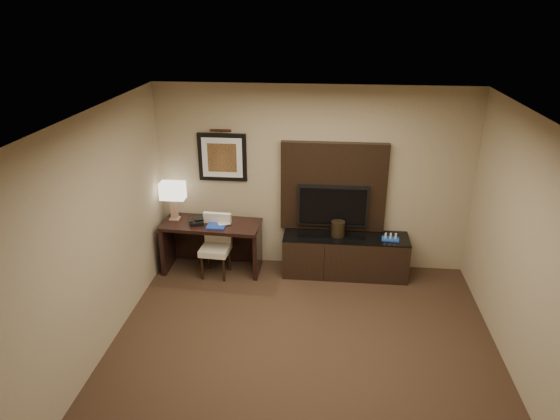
# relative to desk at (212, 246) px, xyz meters

# --- Properties ---
(floor) EXTENTS (4.50, 5.00, 0.01)m
(floor) POSITION_rel_desk_xyz_m (1.44, -2.15, -0.38)
(floor) COLOR #332217
(floor) RESTS_ON ground
(ceiling) EXTENTS (4.50, 5.00, 0.01)m
(ceiling) POSITION_rel_desk_xyz_m (1.44, -2.15, 2.32)
(ceiling) COLOR silver
(ceiling) RESTS_ON wall_back
(wall_back) EXTENTS (4.50, 0.01, 2.70)m
(wall_back) POSITION_rel_desk_xyz_m (1.44, 0.35, 0.97)
(wall_back) COLOR tan
(wall_back) RESTS_ON floor
(wall_left) EXTENTS (0.01, 5.00, 2.70)m
(wall_left) POSITION_rel_desk_xyz_m (-0.81, -2.15, 0.97)
(wall_left) COLOR tan
(wall_left) RESTS_ON floor
(wall_right) EXTENTS (0.01, 5.00, 2.70)m
(wall_right) POSITION_rel_desk_xyz_m (3.69, -2.15, 0.97)
(wall_right) COLOR tan
(wall_right) RESTS_ON floor
(desk) EXTENTS (1.44, 0.69, 0.76)m
(desk) POSITION_rel_desk_xyz_m (0.00, 0.00, 0.00)
(desk) COLOR black
(desk) RESTS_ON floor
(credenza) EXTENTS (1.79, 0.50, 0.62)m
(credenza) POSITION_rel_desk_xyz_m (1.95, 0.05, -0.07)
(credenza) COLOR black
(credenza) RESTS_ON floor
(tv_wall_panel) EXTENTS (1.50, 0.12, 1.30)m
(tv_wall_panel) POSITION_rel_desk_xyz_m (1.74, 0.29, 0.89)
(tv_wall_panel) COLOR black
(tv_wall_panel) RESTS_ON wall_back
(tv) EXTENTS (1.00, 0.08, 0.60)m
(tv) POSITION_rel_desk_xyz_m (1.74, 0.19, 0.64)
(tv) COLOR black
(tv) RESTS_ON tv_wall_panel
(artwork) EXTENTS (0.70, 0.04, 0.70)m
(artwork) POSITION_rel_desk_xyz_m (0.14, 0.33, 1.27)
(artwork) COLOR black
(artwork) RESTS_ON wall_back
(picture_light) EXTENTS (0.04, 0.04, 0.30)m
(picture_light) POSITION_rel_desk_xyz_m (0.14, 0.29, 1.67)
(picture_light) COLOR #432415
(picture_light) RESTS_ON wall_back
(desk_chair) EXTENTS (0.43, 0.49, 0.84)m
(desk_chair) POSITION_rel_desk_xyz_m (0.08, -0.16, 0.04)
(desk_chair) COLOR beige
(desk_chair) RESTS_ON floor
(table_lamp) EXTENTS (0.37, 0.23, 0.58)m
(table_lamp) POSITION_rel_desk_xyz_m (-0.56, 0.09, 0.67)
(table_lamp) COLOR tan
(table_lamp) RESTS_ON desk
(desk_phone) EXTENTS (0.25, 0.24, 0.10)m
(desk_phone) POSITION_rel_desk_xyz_m (-0.20, -0.05, 0.43)
(desk_phone) COLOR black
(desk_phone) RESTS_ON desk
(blue_folder) EXTENTS (0.26, 0.35, 0.02)m
(blue_folder) POSITION_rel_desk_xyz_m (0.11, -0.06, 0.39)
(blue_folder) COLOR #1936A8
(blue_folder) RESTS_ON desk
(book) EXTENTS (0.18, 0.09, 0.24)m
(book) POSITION_rel_desk_xyz_m (0.09, -0.01, 0.50)
(book) COLOR #BDAA94
(book) RESTS_ON desk
(ice_bucket) EXTENTS (0.23, 0.23, 0.22)m
(ice_bucket) POSITION_rel_desk_xyz_m (1.83, 0.06, 0.35)
(ice_bucket) COLOR black
(ice_bucket) RESTS_ON credenza
(minibar_tray) EXTENTS (0.25, 0.17, 0.09)m
(minibar_tray) POSITION_rel_desk_xyz_m (2.57, -0.00, 0.28)
(minibar_tray) COLOR #1B4AB2
(minibar_tray) RESTS_ON credenza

